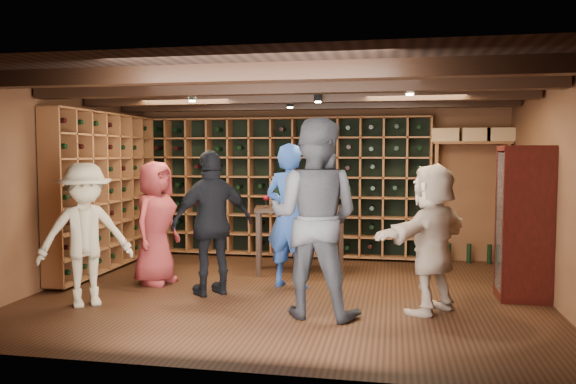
% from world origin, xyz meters
% --- Properties ---
extents(ground, '(6.00, 6.00, 0.00)m').
position_xyz_m(ground, '(0.00, 0.00, 0.00)').
color(ground, '#32190E').
rests_on(ground, ground).
extents(room_shell, '(6.00, 6.00, 6.00)m').
position_xyz_m(room_shell, '(0.00, 0.05, 2.42)').
color(room_shell, brown).
rests_on(room_shell, ground).
extents(wine_rack_back, '(4.65, 0.30, 2.20)m').
position_xyz_m(wine_rack_back, '(-0.52, 2.33, 1.15)').
color(wine_rack_back, brown).
rests_on(wine_rack_back, ground).
extents(wine_rack_left, '(0.30, 2.65, 2.20)m').
position_xyz_m(wine_rack_left, '(-2.83, 0.82, 1.15)').
color(wine_rack_left, brown).
rests_on(wine_rack_left, ground).
extents(crate_shelf, '(1.20, 0.32, 2.07)m').
position_xyz_m(crate_shelf, '(2.41, 2.32, 1.57)').
color(crate_shelf, brown).
rests_on(crate_shelf, ground).
extents(display_cabinet, '(0.55, 0.50, 1.75)m').
position_xyz_m(display_cabinet, '(2.71, 0.20, 0.86)').
color(display_cabinet, '#380D0B').
rests_on(display_cabinet, ground).
extents(man_blue_shirt, '(0.75, 0.59, 1.81)m').
position_xyz_m(man_blue_shirt, '(-0.03, 0.28, 0.91)').
color(man_blue_shirt, navy).
rests_on(man_blue_shirt, ground).
extents(man_grey_suit, '(1.11, 0.93, 2.05)m').
position_xyz_m(man_grey_suit, '(0.44, -0.87, 1.03)').
color(man_grey_suit, black).
rests_on(man_grey_suit, ground).
extents(guest_red_floral, '(0.64, 0.86, 1.59)m').
position_xyz_m(guest_red_floral, '(-1.78, 0.17, 0.79)').
color(guest_red_floral, maroon).
rests_on(guest_red_floral, ground).
extents(guest_woman_black, '(1.04, 0.98, 1.73)m').
position_xyz_m(guest_woman_black, '(-0.87, -0.24, 0.86)').
color(guest_woman_black, black).
rests_on(guest_woman_black, ground).
extents(guest_khaki, '(1.17, 1.10, 1.59)m').
position_xyz_m(guest_khaki, '(-2.11, -0.96, 0.79)').
color(guest_khaki, gray).
rests_on(guest_khaki, ground).
extents(guest_beige, '(1.27, 1.45, 1.59)m').
position_xyz_m(guest_beige, '(1.65, -0.52, 0.79)').
color(guest_beige, tan).
rests_on(guest_beige, ground).
extents(tasting_table, '(1.33, 0.84, 1.21)m').
position_xyz_m(tasting_table, '(-0.06, 1.16, 0.82)').
color(tasting_table, black).
rests_on(tasting_table, ground).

